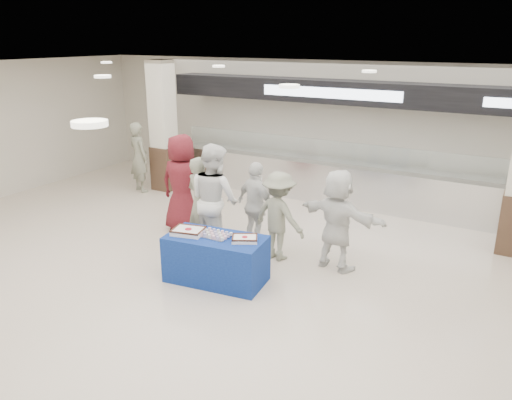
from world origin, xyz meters
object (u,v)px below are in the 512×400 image
Objects in this scene: soldier_a at (201,203)px; soldier_bg at (139,157)px; soldier_b at (279,216)px; display_table at (216,259)px; civilian_maroon at (182,183)px; chef_tall at (214,199)px; sheet_cake_right at (245,238)px; sheet_cake_left at (188,231)px; cupcake_tray at (216,235)px; civilian_white at (337,220)px; chef_short at (256,206)px.

soldier_a is 3.98m from soldier_bg.
display_table is at bearing 82.15° from soldier_b.
chef_tall is at bearing 149.24° from civilian_maroon.
civilian_maroon is 0.95m from soldier_a.
civilian_maroon reaches higher than soldier_b.
soldier_bg reaches higher than display_table.
sheet_cake_left is at bearing -168.13° from sheet_cake_right.
sheet_cake_left is at bearing 160.99° from soldier_bg.
sheet_cake_right reaches higher than cupcake_tray.
sheet_cake_left is 0.32× the size of civilian_white.
cupcake_tray is 0.20× the size of chef_tall.
display_table is 1.29m from chef_tall.
civilian_maroon is 1.14× the size of soldier_a.
sheet_cake_right is 1.75m from soldier_a.
civilian_white reaches higher than sheet_cake_right.
civilian_white is (1.48, 1.37, 0.07)m from cupcake_tray.
civilian_maroon reaches higher than display_table.
civilian_white is at bearing -163.17° from chef_short.
soldier_b is 1.02m from civilian_white.
cupcake_tray is 2.02m from civilian_white.
chef_short is (1.69, -0.03, -0.17)m from civilian_maroon.
sheet_cake_left is 1.36× the size of cupcake_tray.
sheet_cake_right is 1.16m from soldier_b.
soldier_bg is at bearing -35.94° from civilian_maroon.
chef_short is at bearing 113.18° from sheet_cake_right.
civilian_maroon is 1.12× the size of soldier_bg.
sheet_cake_left is 2.43m from civilian_white.
soldier_a reaches higher than sheet_cake_right.
sheet_cake_right is 0.49m from cupcake_tray.
sheet_cake_left is at bearing 68.58° from soldier_b.
soldier_bg is at bearing -4.58° from civilian_white.
soldier_a is at bearing 21.91° from soldier_b.
civilian_maroon is 3.28m from civilian_white.
display_table is 0.89× the size of soldier_bg.
soldier_b is (1.47, 0.24, -0.07)m from soldier_a.
display_table is at bearing 135.91° from civilian_maroon.
soldier_bg is at bearing 140.94° from sheet_cake_left.
sheet_cake_left is 0.46m from cupcake_tray.
chef_short is 0.94× the size of civilian_white.
civilian_maroon is 2.29m from soldier_b.
cupcake_tray is at bearing 150.50° from soldier_a.
display_table is 5.40m from soldier_bg.
chef_short reaches higher than sheet_cake_right.
sheet_cake_left is at bearing 98.22° from chef_short.
soldier_bg is at bearing -16.76° from soldier_a.
civilian_white is (2.12, 0.46, -0.14)m from chef_tall.
display_table is 0.78× the size of chef_tall.
soldier_b is (2.27, -0.25, -0.19)m from civilian_maroon.
chef_short is (0.89, 0.47, -0.04)m from soldier_a.
display_table is 0.41m from cupcake_tray.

